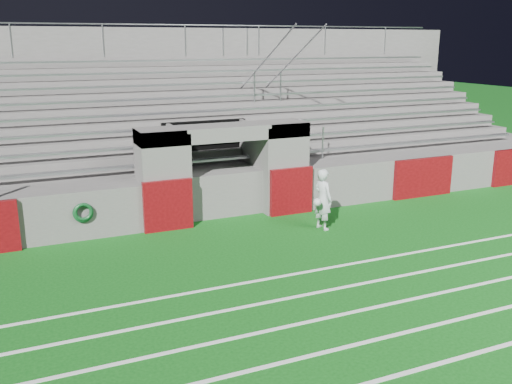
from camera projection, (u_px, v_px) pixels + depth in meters
name	position (u px, v px, depth m)	size (l,w,h in m)	color
ground	(280.00, 258.00, 13.08)	(90.00, 90.00, 0.00)	#0D4F11
field_markings	(424.00, 368.00, 8.66)	(28.00, 8.09, 0.01)	white
stadium_structure	(179.00, 140.00, 19.75)	(26.00, 8.48, 5.42)	#5C5A57
goalkeeper_with_ball	(323.00, 199.00, 14.88)	(0.70, 0.74, 1.62)	silver
hose_coil	(83.00, 212.00, 13.95)	(0.50, 0.14, 0.52)	#0E4620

